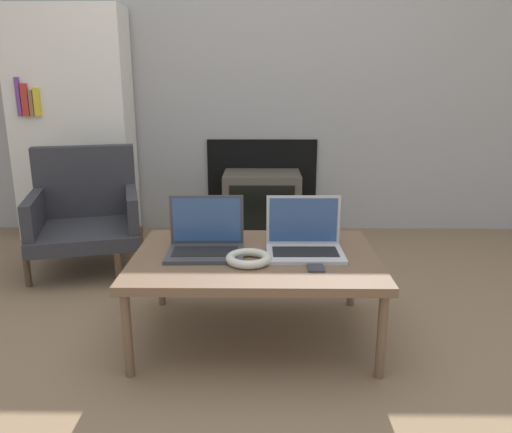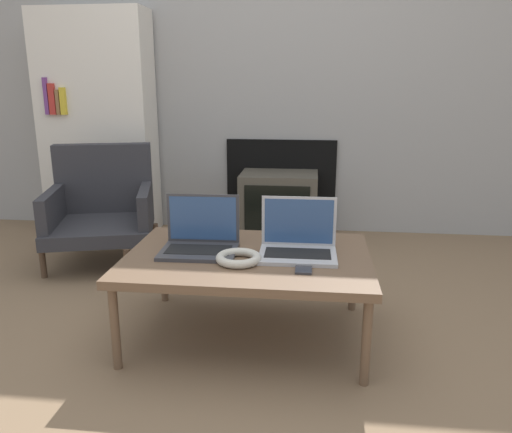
{
  "view_description": "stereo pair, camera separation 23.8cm",
  "coord_description": "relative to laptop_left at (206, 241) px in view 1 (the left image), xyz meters",
  "views": [
    {
      "loc": [
        0.03,
        -1.76,
        1.09
      ],
      "look_at": [
        0.0,
        0.54,
        0.47
      ],
      "focal_mm": 35.0,
      "sensor_mm": 36.0,
      "label": 1
    },
    {
      "loc": [
        0.26,
        -1.75,
        1.09
      ],
      "look_at": [
        0.0,
        0.54,
        0.47
      ],
      "focal_mm": 35.0,
      "sensor_mm": 36.0,
      "label": 2
    }
  ],
  "objects": [
    {
      "name": "laptop_right",
      "position": [
        0.42,
        0.0,
        0.0
      ],
      "size": [
        0.33,
        0.24,
        0.23
      ],
      "rotation": [
        0.0,
        0.0,
        0.01
      ],
      "color": "#B2B2B7",
      "rests_on": "table"
    },
    {
      "name": "headphones",
      "position": [
        0.19,
        -0.13,
        -0.03
      ],
      "size": [
        0.19,
        0.19,
        0.04
      ],
      "color": "beige",
      "rests_on": "table"
    },
    {
      "name": "bookshelf",
      "position": [
        -1.08,
        1.49,
        0.36
      ],
      "size": [
        0.8,
        0.32,
        1.58
      ],
      "color": "silver",
      "rests_on": "ground_plane"
    },
    {
      "name": "ground_plane",
      "position": [
        0.21,
        -0.27,
        -0.43
      ],
      "size": [
        14.0,
        14.0,
        0.0
      ],
      "primitive_type": "plane",
      "color": "#7A6047"
    },
    {
      "name": "tv",
      "position": [
        0.24,
        1.44,
        -0.2
      ],
      "size": [
        0.54,
        0.4,
        0.47
      ],
      "color": "#4C473D",
      "rests_on": "ground_plane"
    },
    {
      "name": "armchair",
      "position": [
        -0.82,
        0.86,
        -0.08
      ],
      "size": [
        0.74,
        0.76,
        0.71
      ],
      "rotation": [
        0.0,
        0.0,
        0.27
      ],
      "color": "#2D2D33",
      "rests_on": "ground_plane"
    },
    {
      "name": "phone",
      "position": [
        0.45,
        -0.17,
        -0.05
      ],
      "size": [
        0.06,
        0.13,
        0.01
      ],
      "color": "#333338",
      "rests_on": "table"
    },
    {
      "name": "table",
      "position": [
        0.21,
        -0.03,
        -0.08
      ],
      "size": [
        1.03,
        0.72,
        0.38
      ],
      "color": "brown",
      "rests_on": "ground_plane"
    },
    {
      "name": "wall_back",
      "position": [
        0.21,
        1.69,
        0.85
      ],
      "size": [
        7.0,
        0.08,
        2.6
      ],
      "color": "#999999",
      "rests_on": "ground_plane"
    },
    {
      "name": "laptop_left",
      "position": [
        0.0,
        0.0,
        0.0
      ],
      "size": [
        0.33,
        0.25,
        0.23
      ],
      "rotation": [
        0.0,
        0.0,
        0.03
      ],
      "color": "#38383D",
      "rests_on": "table"
    }
  ]
}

